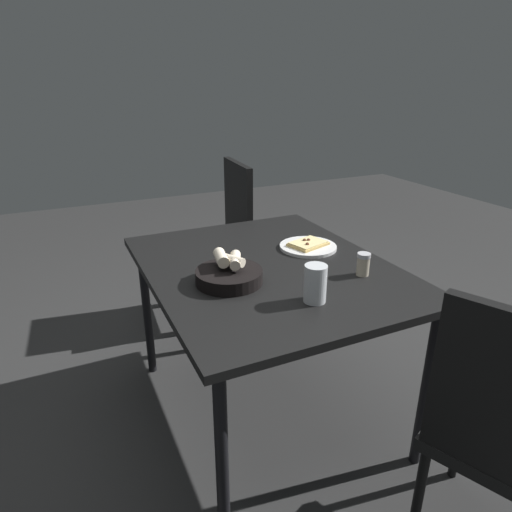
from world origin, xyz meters
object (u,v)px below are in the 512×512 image
(chair_near, at_px, (221,232))
(dining_table, at_px, (267,279))
(pizza_plate, at_px, (308,246))
(bread_basket, at_px, (229,274))
(beer_glass, at_px, (315,286))
(pepper_shaker, at_px, (363,265))

(chair_near, bearing_deg, dining_table, 170.61)
(pizza_plate, xyz_separation_m, bread_basket, (-0.18, 0.44, 0.02))
(beer_glass, bearing_deg, pizza_plate, -28.77)
(pizza_plate, xyz_separation_m, chair_near, (0.85, 0.09, -0.18))
(pizza_plate, distance_m, beer_glass, 0.50)
(dining_table, distance_m, bread_basket, 0.23)
(pizza_plate, height_order, bread_basket, bread_basket)
(dining_table, height_order, pepper_shaker, pepper_shaker)
(pizza_plate, bearing_deg, dining_table, 111.43)
(pizza_plate, xyz_separation_m, beer_glass, (-0.43, 0.24, 0.05))
(pizza_plate, relative_size, pepper_shaker, 2.84)
(pepper_shaker, xyz_separation_m, chair_near, (1.17, 0.13, -0.21))
(pizza_plate, height_order, chair_near, chair_near)
(beer_glass, bearing_deg, dining_table, 0.99)
(dining_table, bearing_deg, beer_glass, -179.01)
(bread_basket, bearing_deg, pepper_shaker, -107.81)
(dining_table, relative_size, chair_near, 1.20)
(dining_table, bearing_deg, chair_near, -9.39)
(dining_table, bearing_deg, pizza_plate, -68.57)
(pizza_plate, bearing_deg, chair_near, 5.94)
(bread_basket, distance_m, chair_near, 1.10)
(bread_basket, bearing_deg, pizza_plate, -68.20)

